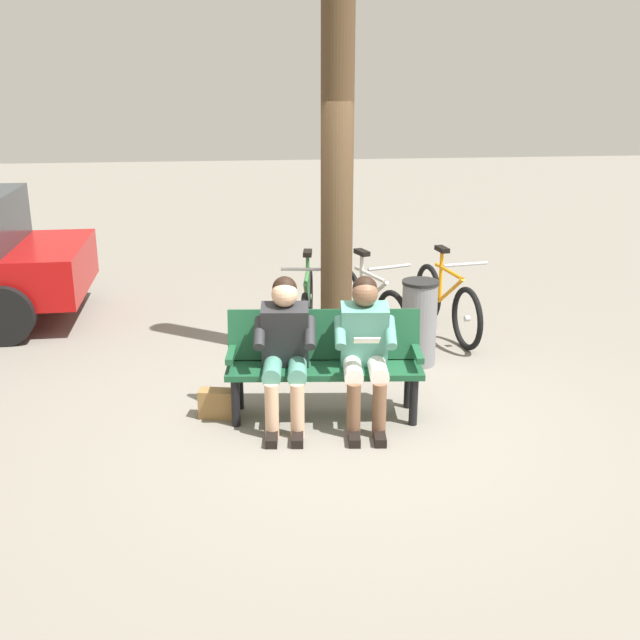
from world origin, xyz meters
The scene contains 10 objects.
ground_plane centered at (0.00, 0.00, 0.00)m, with size 40.00×40.00×0.00m, color slate.
bench centered at (0.17, -0.14, 0.51)m, with size 1.64×0.64×0.87m.
person_reading centered at (-0.13, 0.05, 0.66)m, with size 0.52×0.79×1.20m.
person_companion centered at (0.51, -0.01, 0.66)m, with size 0.52×0.79×1.20m.
handbag centered at (1.06, -0.15, 0.12)m, with size 0.30×0.14×0.24m, color olive.
tree_trunk centered at (-0.10, -1.36, 2.00)m, with size 0.31×0.31×3.99m, color #4C3823.
litter_bin centered at (-0.89, -1.16, 0.43)m, with size 0.36×0.36×0.85m.
bicycle_green centered at (-1.41, -2.02, 0.36)m, with size 0.48×1.67×0.94m.
bicycle_blue centered at (-0.54, -1.98, 0.36)m, with size 0.65×1.62×0.94m.
bicycle_black centered at (0.12, -2.01, 0.36)m, with size 0.48×1.67×0.94m.
Camera 1 is at (0.91, 5.70, 2.73)m, focal length 42.70 mm.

